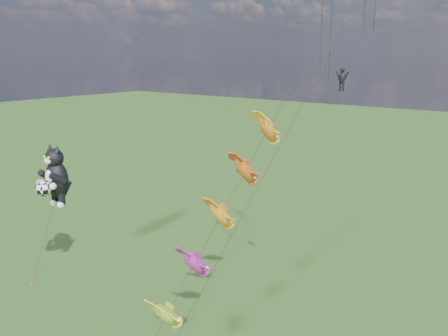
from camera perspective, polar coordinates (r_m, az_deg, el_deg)
The scene contains 4 objects.
ground at distance 41.03m, azimuth -21.75°, elevation -14.66°, with size 300.00×300.00×0.00m, color #183C0F.
cat_kite_rig at distance 42.93m, azimuth -18.84°, elevation -0.91°, with size 2.38×4.01×11.21m.
fish_windsock_rig at distance 29.19m, azimuth -0.37°, elevation -5.52°, with size 1.48×15.94×16.31m.
parafoil_rig at distance 32.50m, azimuth 13.13°, elevation 14.65°, with size 5.59×16.98×27.57m.
Camera 1 is at (32.14, -17.56, 18.49)m, focal length 40.00 mm.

